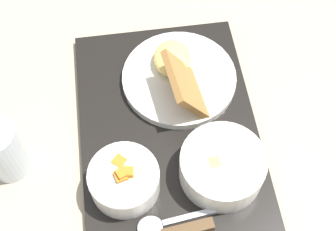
{
  "coord_description": "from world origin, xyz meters",
  "views": [
    {
      "loc": [
        -0.39,
        0.12,
        0.74
      ],
      "look_at": [
        0.0,
        0.0,
        0.05
      ],
      "focal_mm": 50.0,
      "sensor_mm": 36.0,
      "label": 1
    }
  ],
  "objects": [
    {
      "name": "plate_main",
      "position": [
        0.08,
        -0.05,
        0.03
      ],
      "size": [
        0.21,
        0.21,
        0.1
      ],
      "color": "silver",
      "rests_on": "serving_tray"
    },
    {
      "name": "bowl_salad",
      "position": [
        -0.09,
        0.1,
        0.05
      ],
      "size": [
        0.11,
        0.11,
        0.06
      ],
      "color": "silver",
      "rests_on": "serving_tray"
    },
    {
      "name": "glass_water",
      "position": [
        0.01,
        0.28,
        0.05
      ],
      "size": [
        0.07,
        0.07,
        0.11
      ],
      "color": "silver",
      "rests_on": "ground_plane"
    },
    {
      "name": "spoon",
      "position": [
        -0.17,
        0.05,
        0.02
      ],
      "size": [
        0.04,
        0.14,
        0.01
      ],
      "rotation": [
        0.0,
        0.0,
        1.53
      ],
      "color": "silver",
      "rests_on": "serving_tray"
    },
    {
      "name": "bowl_soup",
      "position": [
        -0.12,
        -0.06,
        0.05
      ],
      "size": [
        0.14,
        0.14,
        0.06
      ],
      "color": "silver",
      "rests_on": "serving_tray"
    },
    {
      "name": "ground_plane",
      "position": [
        0.0,
        0.0,
        0.0
      ],
      "size": [
        4.0,
        4.0,
        0.0
      ],
      "primitive_type": "plane",
      "color": "tan"
    },
    {
      "name": "serving_tray",
      "position": [
        0.0,
        0.0,
        0.01
      ],
      "size": [
        0.48,
        0.37,
        0.02
      ],
      "color": "black",
      "rests_on": "ground_plane"
    }
  ]
}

